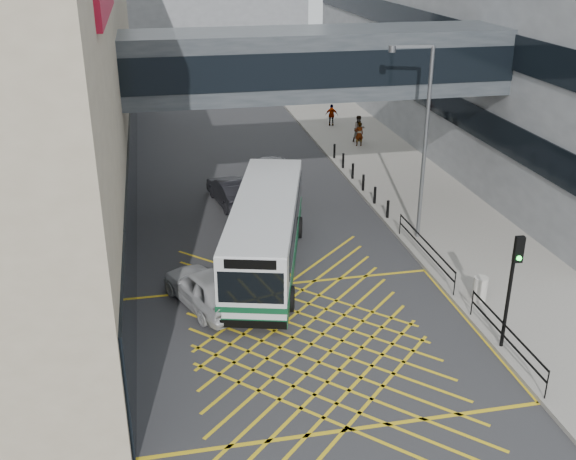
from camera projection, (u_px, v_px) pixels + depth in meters
ground at (311, 344)px, 23.24m from camera, size 120.00×120.00×0.00m
skybridge at (316, 63)px, 31.57m from camera, size 20.00×4.10×3.00m
pavement at (404, 182)px, 38.33m from camera, size 6.00×54.00×0.16m
box_junction at (311, 344)px, 23.24m from camera, size 12.00×9.00×0.01m
bus at (266, 230)px, 28.14m from camera, size 5.31×11.26×3.08m
car_white at (206, 288)px, 25.36m from camera, size 3.73×5.26×1.55m
car_dark at (231, 191)px, 35.14m from camera, size 2.61×4.88×1.45m
car_silver at (271, 168)px, 38.52m from camera, size 2.61×5.15×1.54m
traffic_light at (513, 276)px, 21.68m from camera, size 0.31×0.49×4.17m
street_lamp at (422, 133)px, 29.20m from camera, size 1.98×0.45×8.67m
litter_bin at (480, 288)px, 25.62m from camera, size 0.54×0.54×0.94m
kerb_railings at (458, 281)px, 25.62m from camera, size 0.05×12.54×1.00m
bollards at (358, 177)px, 37.61m from camera, size 0.14×10.14×0.90m
pedestrian_a at (359, 134)px, 44.45m from camera, size 0.65×0.48×1.59m
pedestrian_b at (359, 129)px, 45.27m from camera, size 0.95×0.66×1.78m
pedestrian_c at (332, 115)px, 49.20m from camera, size 1.02×0.71×1.57m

